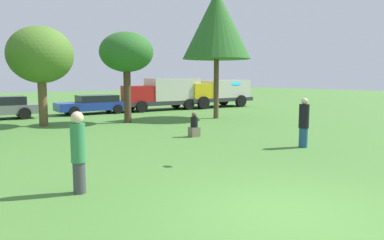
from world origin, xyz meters
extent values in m
plane|color=#477A33|center=(0.00, 0.00, 0.00)|extent=(120.00, 120.00, 0.00)
cylinder|color=#3F3F47|center=(-2.66, 3.12, 0.33)|extent=(0.25, 0.25, 0.65)
cylinder|color=#337F4C|center=(-2.66, 3.12, 1.05)|extent=(0.30, 0.30, 0.80)
sphere|color=beige|center=(-2.66, 3.12, 1.57)|extent=(0.26, 0.26, 0.26)
cylinder|color=navy|center=(5.18, 3.78, 0.33)|extent=(0.29, 0.29, 0.67)
cylinder|color=black|center=(5.18, 3.78, 1.07)|extent=(0.34, 0.34, 0.81)
sphere|color=beige|center=(5.18, 3.78, 1.58)|extent=(0.22, 0.22, 0.22)
cylinder|color=#19B2D8|center=(1.82, 3.43, 2.20)|extent=(0.27, 0.26, 0.14)
cube|color=#726651|center=(3.33, 7.71, 0.19)|extent=(0.40, 0.33, 0.39)
cylinder|color=black|center=(3.33, 7.71, 0.59)|extent=(0.30, 0.30, 0.42)
sphere|color=brown|center=(3.33, 7.71, 0.90)|extent=(0.20, 0.20, 0.20)
cylinder|color=brown|center=(-1.01, 14.57, 1.31)|extent=(0.42, 0.42, 2.63)
ellipsoid|color=#4C7528|center=(-1.01, 14.57, 3.48)|extent=(3.11, 3.11, 2.74)
cylinder|color=#473323|center=(2.98, 13.44, 1.47)|extent=(0.38, 0.38, 2.93)
ellipsoid|color=#286023|center=(2.98, 13.44, 3.70)|extent=(2.80, 2.80, 2.07)
cylinder|color=brown|center=(8.16, 12.50, 1.73)|extent=(0.29, 0.29, 3.45)
cone|color=#286023|center=(8.16, 12.50, 5.42)|extent=(3.93, 3.93, 3.93)
cube|color=black|center=(-2.29, 18.98, 1.06)|extent=(2.33, 1.47, 0.49)
cylinder|color=black|center=(-1.30, 18.15, 0.34)|extent=(0.69, 0.19, 0.69)
cylinder|color=black|center=(-1.29, 19.80, 0.34)|extent=(0.69, 0.19, 0.69)
cube|color=#1E389E|center=(2.97, 19.14, 0.52)|extent=(4.61, 1.83, 0.52)
cube|color=black|center=(3.32, 19.14, 1.00)|extent=(2.54, 1.60, 0.45)
cylinder|color=black|center=(1.54, 18.25, 0.31)|extent=(0.61, 0.22, 0.61)
cylinder|color=black|center=(1.55, 20.05, 0.31)|extent=(0.61, 0.22, 0.61)
cylinder|color=black|center=(4.39, 18.23, 0.31)|extent=(0.61, 0.22, 0.61)
cylinder|color=black|center=(4.40, 20.04, 0.31)|extent=(0.61, 0.22, 0.61)
cube|color=#2D2D33|center=(8.24, 19.06, 0.55)|extent=(6.22, 1.95, 0.30)
cube|color=red|center=(6.32, 19.07, 1.26)|extent=(2.00, 1.83, 1.11)
cube|color=beige|center=(9.11, 19.05, 1.51)|extent=(3.86, 1.94, 1.62)
cylinder|color=black|center=(6.06, 18.12, 0.40)|extent=(0.81, 0.30, 0.80)
cylinder|color=black|center=(6.07, 20.03, 0.40)|extent=(0.81, 0.30, 0.80)
cylinder|color=black|center=(9.94, 18.09, 0.40)|extent=(0.81, 0.30, 0.80)
cylinder|color=black|center=(9.95, 20.00, 0.40)|extent=(0.81, 0.30, 0.80)
cube|color=#2D2D33|center=(13.23, 19.00, 0.64)|extent=(6.01, 2.30, 0.30)
cube|color=gold|center=(11.37, 19.01, 1.36)|extent=(1.93, 2.16, 1.16)
cube|color=beige|center=(14.06, 18.99, 1.49)|extent=(3.73, 2.28, 1.40)
cylinder|color=black|center=(11.12, 17.88, 0.49)|extent=(0.97, 0.29, 0.97)
cylinder|color=black|center=(11.13, 20.14, 0.49)|extent=(0.97, 0.29, 0.97)
cylinder|color=black|center=(14.87, 17.85, 0.49)|extent=(0.97, 0.29, 0.97)
cylinder|color=black|center=(14.88, 20.11, 0.49)|extent=(0.97, 0.29, 0.97)
camera|label=1|loc=(-4.74, -4.13, 2.37)|focal=33.53mm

